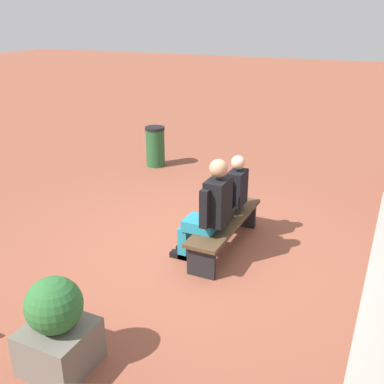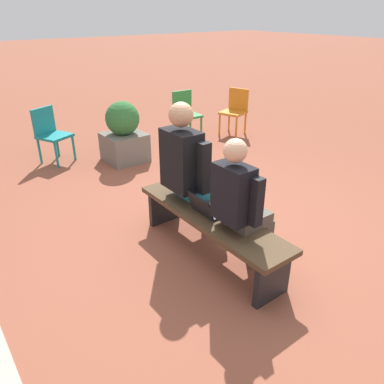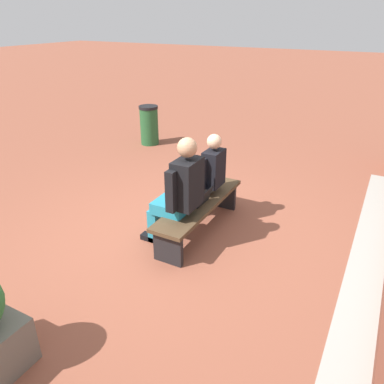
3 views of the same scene
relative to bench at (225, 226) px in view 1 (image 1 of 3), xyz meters
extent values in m
plane|color=brown|center=(0.25, -0.29, -0.35)|extent=(60.00, 60.00, 0.00)
cube|color=#A8A399|center=(0.00, 2.08, -0.35)|extent=(6.54, 0.40, 0.01)
cube|color=#4C3823|center=(0.00, 0.00, 0.07)|extent=(1.80, 0.44, 0.05)
cube|color=black|center=(-0.80, 0.00, -0.15)|extent=(0.06, 0.37, 0.40)
cube|color=black|center=(0.80, 0.00, -0.15)|extent=(0.06, 0.37, 0.40)
cube|color=#4C473D|center=(-0.33, -0.16, 0.15)|extent=(0.30, 0.35, 0.12)
cube|color=#4C473D|center=(-0.41, -0.33, -0.13)|extent=(0.10, 0.11, 0.45)
cube|color=black|center=(-0.41, -0.39, -0.32)|extent=(0.10, 0.21, 0.06)
cube|color=#4C473D|center=(-0.25, -0.33, -0.13)|extent=(0.10, 0.11, 0.45)
cube|color=black|center=(-0.25, -0.39, -0.32)|extent=(0.10, 0.21, 0.06)
cube|color=black|center=(-0.33, 0.04, 0.46)|extent=(0.34, 0.21, 0.50)
cube|color=#195133|center=(-0.33, -0.07, 0.42)|extent=(0.04, 0.01, 0.30)
cube|color=black|center=(-0.54, -0.02, 0.44)|extent=(0.08, 0.09, 0.42)
cube|color=black|center=(-0.12, -0.02, 0.44)|extent=(0.08, 0.09, 0.42)
sphere|color=#DBAD89|center=(-0.33, 0.04, 0.83)|extent=(0.19, 0.19, 0.19)
cube|color=teal|center=(0.40, -0.19, 0.16)|extent=(0.36, 0.42, 0.15)
cube|color=teal|center=(0.31, -0.40, -0.13)|extent=(0.12, 0.13, 0.45)
cube|color=black|center=(0.31, -0.46, -0.32)|extent=(0.12, 0.25, 0.07)
cube|color=teal|center=(0.49, -0.40, -0.13)|extent=(0.12, 0.13, 0.45)
cube|color=black|center=(0.49, -0.46, -0.32)|extent=(0.12, 0.25, 0.07)
cube|color=black|center=(0.40, 0.04, 0.53)|extent=(0.40, 0.25, 0.59)
cube|color=black|center=(0.15, -0.03, 0.50)|extent=(0.09, 0.10, 0.50)
cube|color=black|center=(0.65, -0.03, 0.50)|extent=(0.09, 0.10, 0.50)
sphere|color=tan|center=(0.40, 0.04, 0.97)|extent=(0.23, 0.23, 0.23)
cube|color=black|center=(0.03, -0.04, 0.11)|extent=(0.32, 0.22, 0.02)
cube|color=#2D2D33|center=(0.03, -0.05, 0.12)|extent=(0.29, 0.15, 0.00)
cube|color=black|center=(0.03, 0.10, 0.21)|extent=(0.32, 0.07, 0.19)
cube|color=#33519E|center=(0.03, 0.09, 0.21)|extent=(0.28, 0.06, 0.17)
cube|color=#6B665B|center=(2.78, -0.55, -0.13)|extent=(0.60, 0.60, 0.44)
sphere|color=#2D6B33|center=(2.78, -0.55, 0.33)|extent=(0.52, 0.52, 0.52)
cylinder|color=#23562D|center=(-2.85, -2.73, 0.05)|extent=(0.40, 0.40, 0.80)
cylinder|color=black|center=(-2.85, -2.73, 0.48)|extent=(0.42, 0.42, 0.06)
camera|label=1|loc=(5.26, 1.98, 2.72)|focal=42.00mm
camera|label=2|loc=(-2.34, 1.98, 1.83)|focal=35.00mm
camera|label=3|loc=(3.89, 1.98, 2.32)|focal=35.00mm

